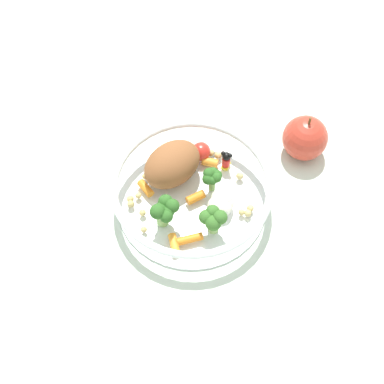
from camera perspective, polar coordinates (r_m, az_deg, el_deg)
ground_plane at (r=0.81m, az=-1.27°, el=-1.04°), size 2.40×2.40×0.00m
food_container at (r=0.78m, az=-0.17°, el=0.45°), size 0.23×0.23×0.07m
loose_apple at (r=0.85m, az=11.42°, el=5.41°), size 0.07×0.07×0.08m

